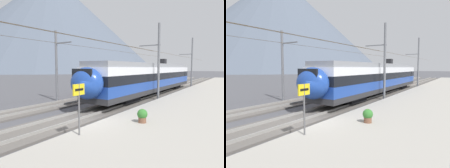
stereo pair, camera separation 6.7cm
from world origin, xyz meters
TOP-DOWN VIEW (x-y plane):
  - ground_plane at (0.00, 0.00)m, footprint 400.00×400.00m
  - platform_slab at (0.00, -4.01)m, footprint 120.00×6.37m
  - track_near at (0.00, 1.47)m, footprint 120.00×3.00m
  - track_far at (0.00, 6.07)m, footprint 120.00×3.00m
  - train_near_platform at (13.92, 1.47)m, footprint 25.22×2.87m
  - train_far_track at (24.55, 6.07)m, footprint 32.53×2.93m
  - catenary_mast_mid at (10.84, -0.36)m, footprint 49.33×2.29m
  - catenary_mast_east at (26.90, -0.37)m, footprint 49.33×2.29m
  - catenary_mast_far_side at (5.11, 7.87)m, footprint 49.33×2.28m
  - platform_sign at (-1.94, -1.51)m, footprint 0.70×0.08m
  - potted_plant_platform_edge at (1.45, -3.05)m, footprint 0.57×0.57m
  - mountain_right_ridge at (118.52, 144.01)m, footprint 194.07×194.07m

SIDE VIEW (x-z plane):
  - ground_plane at x=0.00m, z-range 0.00..0.00m
  - track_near at x=0.00m, z-range -0.07..0.21m
  - track_far at x=0.00m, z-range -0.07..0.21m
  - platform_slab at x=0.00m, z-range 0.00..0.33m
  - potted_plant_platform_edge at x=1.45m, z-range 0.38..1.14m
  - platform_sign at x=-1.94m, z-range 0.87..3.18m
  - train_near_platform at x=13.92m, z-range 0.09..4.36m
  - train_far_track at x=24.55m, z-range 0.10..4.37m
  - catenary_mast_far_side at x=5.11m, z-range 0.24..7.27m
  - catenary_mast_mid at x=10.84m, z-range 0.16..7.97m
  - catenary_mast_east at x=26.90m, z-range 0.13..8.49m
  - mountain_right_ridge at x=118.52m, z-range 0.00..90.24m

